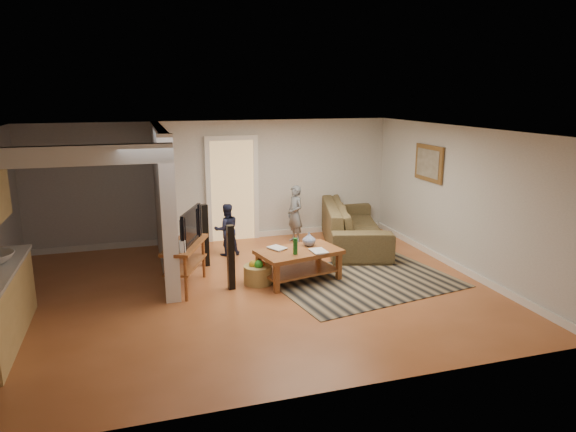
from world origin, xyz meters
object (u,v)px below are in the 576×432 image
Objects in this scene: coffee_table at (300,256)px; speaker_right at (205,235)px; child at (295,242)px; toy_basket at (258,273)px; speaker_left at (231,258)px; sofa at (352,244)px; tv_console at (186,248)px; toddler at (227,255)px.

coffee_table is 1.83m from speaker_right.
speaker_right is at bearing -78.23° from child.
toy_basket is at bearing -67.46° from speaker_right.
coffee_table is 2.26m from child.
coffee_table is at bearing -2.99° from toy_basket.
sofa is at bearing 26.25° from speaker_left.
sofa is 2.55× the size of speaker_right.
tv_console is at bearing 174.13° from toy_basket.
toddler is (-1.51, -0.45, 0.00)m from child.
toy_basket is 0.39× the size of child.
speaker_left is at bearing -88.48° from speaker_right.
toddler is at bearing 97.28° from toy_basket.
toddler is (0.25, 1.77, -0.52)m from speaker_left.
speaker_right reaches higher than toddler.
speaker_right is at bearing 89.31° from tv_console.
speaker_right is at bearing 95.42° from speaker_left.
sofa is at bearing 44.51° from coffee_table.
speaker_right is (-1.40, 1.16, 0.16)m from coffee_table.
child is 1.58m from toddler.
coffee_table is at bearing -1.29° from speaker_left.
toy_basket is (0.70, -1.13, -0.39)m from speaker_right.
speaker_left is at bearing 78.75° from toddler.
tv_console is at bearing -122.47° from speaker_right.
coffee_table is at bearing 150.41° from sofa.
speaker_left is 2.88m from child.
sofa is 3.41m from speaker_left.
speaker_left is at bearing 137.35° from sofa.
sofa is 3.91m from tv_console.
tv_console is 0.73m from speaker_left.
sofa is at bearing 0.25° from speaker_right.
speaker_right is at bearing 115.26° from sofa.
sofa is at bearing 176.59° from toddler.
child is (0.60, 2.14, -0.41)m from coffee_table.
speaker_right reaches higher than speaker_left.
sofa is 1.96× the size of coffee_table.
speaker_left is 0.59m from toy_basket.
tv_console is 1.91m from toddler.
coffee_table reaches higher than toy_basket.
coffee_table is at bearing 115.30° from toddler.
speaker_left is (-2.87, -1.76, 0.52)m from sofa.
toy_basket is (-2.41, -1.64, 0.17)m from sofa.
sofa is 6.19× the size of toy_basket.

